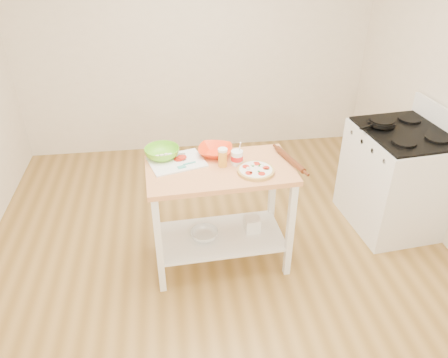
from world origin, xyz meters
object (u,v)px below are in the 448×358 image
object	(u,v)px
green_bowl	(162,153)
spatula	(186,165)
prep_island	(220,196)
yogurt_tub	(237,158)
shelf_glass_bowl	(204,235)
pizza	(256,170)
rolling_pin	(290,160)
orange_bowl	(215,151)
beer_pint	(223,157)
cutting_board	(176,162)
skillet	(381,123)
shelf_bin	(252,224)
knife	(163,156)
gas_stove	(396,178)

from	to	relation	value
green_bowl	spatula	bearing A→B (deg)	-44.48
prep_island	spatula	size ratio (longest dim) A/B	7.90
spatula	yogurt_tub	size ratio (longest dim) A/B	0.73
spatula	shelf_glass_bowl	distance (m)	0.64
pizza	rolling_pin	size ratio (longest dim) A/B	0.71
orange_bowl	green_bowl	xyz separation A→B (m)	(-0.41, 0.01, 0.01)
shelf_glass_bowl	beer_pint	bearing A→B (deg)	14.90
cutting_board	yogurt_tub	distance (m)	0.46
skillet	pizza	xyz separation A→B (m)	(-1.20, -0.55, -0.06)
beer_pint	yogurt_tub	bearing A→B (deg)	7.34
pizza	rolling_pin	bearing A→B (deg)	21.21
spatula	yogurt_tub	xyz separation A→B (m)	(0.38, -0.01, 0.04)
shelf_bin	yogurt_tub	bearing A→B (deg)	177.82
green_bowl	yogurt_tub	bearing A→B (deg)	-17.60
skillet	cutting_board	bearing A→B (deg)	167.88
skillet	knife	world-z (taller)	skillet
shelf_bin	orange_bowl	bearing A→B (deg)	148.20
cutting_board	shelf_bin	xyz separation A→B (m)	(0.59, -0.09, -0.59)
skillet	yogurt_tub	size ratio (longest dim) A/B	1.81
spatula	gas_stove	bearing A→B (deg)	-10.51
spatula	shelf_bin	size ratio (longest dim) A/B	1.17
cutting_board	beer_pint	distance (m)	0.36
skillet	green_bowl	bearing A→B (deg)	164.56
yogurt_tub	pizza	bearing A→B (deg)	-49.92
orange_bowl	skillet	bearing A→B (deg)	9.43
gas_stove	shelf_glass_bowl	bearing A→B (deg)	-174.51
green_bowl	rolling_pin	bearing A→B (deg)	-11.96
pizza	cutting_board	distance (m)	0.61
skillet	shelf_bin	bearing A→B (deg)	176.81
pizza	orange_bowl	xyz separation A→B (m)	(-0.26, 0.31, 0.02)
beer_pint	shelf_glass_bowl	xyz separation A→B (m)	(-0.15, -0.04, -0.68)
shelf_glass_bowl	shelf_bin	xyz separation A→B (m)	(0.40, 0.05, 0.03)
rolling_pin	yogurt_tub	bearing A→B (deg)	176.16
prep_island	orange_bowl	world-z (taller)	orange_bowl
rolling_pin	shelf_glass_bowl	size ratio (longest dim) A/B	1.72
cutting_board	beer_pint	xyz separation A→B (m)	(0.34, -0.10, 0.06)
spatula	yogurt_tub	world-z (taller)	yogurt_tub
knife	yogurt_tub	bearing A→B (deg)	-20.86
prep_island	cutting_board	distance (m)	0.43
spatula	yogurt_tub	distance (m)	0.38
skillet	beer_pint	world-z (taller)	beer_pint
prep_island	skillet	world-z (taller)	skillet
orange_bowl	yogurt_tub	bearing A→B (deg)	-49.69
pizza	yogurt_tub	bearing A→B (deg)	130.08
knife	shelf_bin	distance (m)	0.92
skillet	knife	xyz separation A→B (m)	(-1.86, -0.25, -0.06)
skillet	gas_stove	bearing A→B (deg)	-56.87
pizza	shelf_glass_bowl	world-z (taller)	pizza
prep_island	rolling_pin	bearing A→B (deg)	1.48
orange_bowl	yogurt_tub	xyz separation A→B (m)	(0.14, -0.17, 0.02)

